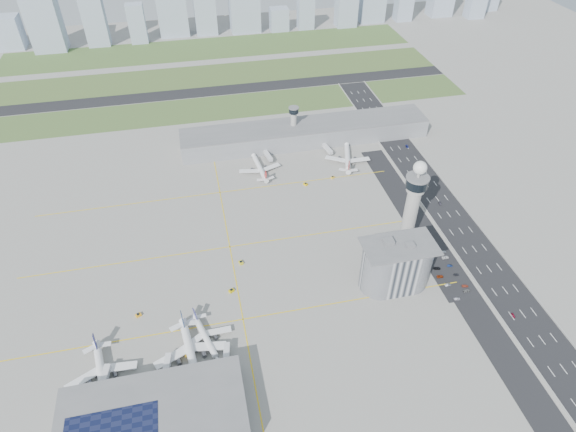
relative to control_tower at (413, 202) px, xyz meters
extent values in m
plane|color=#9B9991|center=(-72.00, -8.00, -35.04)|extent=(1000.00, 1000.00, 0.00)
cube|color=#46632E|center=(-92.00, 217.00, -35.00)|extent=(480.00, 50.00, 0.08)
cube|color=#4B6731|center=(-92.00, 292.00, -35.00)|extent=(480.00, 60.00, 0.08)
cube|color=#496C33|center=(-92.00, 372.00, -35.00)|extent=(480.00, 70.00, 0.08)
cube|color=black|center=(-92.00, 254.00, -34.98)|extent=(480.00, 22.00, 0.10)
cube|color=black|center=(43.00, -8.00, -34.99)|extent=(28.00, 500.00, 0.10)
cube|color=#9E9E99|center=(29.00, -8.00, -34.44)|extent=(0.60, 500.00, 1.20)
cube|color=#9E9E99|center=(57.00, -8.00, -34.44)|extent=(0.60, 500.00, 1.20)
cube|color=black|center=(18.00, -18.00, -35.00)|extent=(18.00, 260.00, 0.08)
cube|color=black|center=(16.00, -30.00, -34.99)|extent=(20.00, 44.00, 0.10)
cube|color=yellow|center=(-112.00, -38.00, -35.04)|extent=(260.00, 0.60, 0.01)
cube|color=yellow|center=(-112.00, 22.00, -35.04)|extent=(260.00, 0.60, 0.01)
cube|color=yellow|center=(-112.00, 82.00, -35.04)|extent=(260.00, 0.60, 0.01)
cube|color=yellow|center=(-112.00, 22.00, -35.04)|extent=(0.60, 260.00, 0.01)
cylinder|color=#ADAAA5|center=(0.00, 0.00, -11.04)|extent=(8.40, 8.40, 48.00)
cylinder|color=#ADAAA5|center=(0.00, 0.00, 10.96)|extent=(11.00, 11.00, 4.00)
cylinder|color=black|center=(0.00, 0.00, 14.96)|extent=(13.00, 13.00, 6.00)
cylinder|color=slate|center=(0.00, 0.00, 18.46)|extent=(14.00, 14.00, 1.00)
cylinder|color=#ADAAA5|center=(0.00, 0.00, 20.96)|extent=(1.60, 1.60, 5.00)
sphere|color=white|center=(0.00, 0.00, 25.46)|extent=(8.00, 8.00, 8.00)
cylinder|color=#ADAAA5|center=(-42.00, 142.00, -21.04)|extent=(5.00, 5.00, 28.00)
cylinder|color=black|center=(-42.00, 142.00, -6.04)|extent=(8.00, 8.00, 4.00)
cylinder|color=slate|center=(-42.00, 142.00, -3.54)|extent=(8.60, 8.60, 0.80)
cube|color=#B2B2B7|center=(-20.00, -30.00, -20.04)|extent=(18.00, 24.00, 30.00)
cylinder|color=#B2B2B7|center=(-29.00, -30.00, -20.04)|extent=(24.00, 24.00, 30.00)
cylinder|color=#B2B2B7|center=(-11.00, -30.00, -20.04)|extent=(24.00, 24.00, 30.00)
cube|color=slate|center=(-20.00, -30.00, -4.64)|extent=(42.00, 24.00, 0.80)
cube|color=slate|center=(-26.00, -27.00, -3.04)|extent=(6.00, 5.00, 3.00)
cube|color=slate|center=(-15.00, -32.00, -3.34)|extent=(5.00, 4.00, 2.40)
cube|color=gray|center=(-32.00, 140.00, -27.54)|extent=(210.00, 32.00, 15.00)
cube|color=slate|center=(-32.00, 140.00, -19.64)|extent=(210.00, 32.00, 0.80)
cube|color=gray|center=(-160.00, -90.00, -29.04)|extent=(84.00, 42.00, 12.00)
cube|color=slate|center=(-160.00, -90.00, -22.64)|extent=(84.00, 42.00, 0.80)
imported|color=silver|center=(11.64, -50.37, -34.39)|extent=(3.98, 1.93, 1.31)
imported|color=gray|center=(11.55, -39.35, -34.39)|extent=(4.14, 2.03, 1.31)
imported|color=#99320F|center=(9.97, -32.03, -34.47)|extent=(4.27, 2.31, 1.14)
imported|color=black|center=(11.19, -25.28, -34.40)|extent=(4.64, 2.44, 1.28)
imported|color=navy|center=(11.14, -17.61, -34.45)|extent=(3.62, 1.89, 1.17)
imported|color=white|center=(12.02, -11.21, -34.42)|extent=(3.85, 1.58, 1.24)
imported|color=gray|center=(20.28, -45.91, -34.47)|extent=(4.17, 2.09, 1.13)
imported|color=#AA3D27|center=(21.15, -42.30, -34.47)|extent=(4.17, 2.26, 1.15)
imported|color=#26272E|center=(20.36, -32.70, -34.48)|extent=(3.48, 1.84, 1.13)
imported|color=navy|center=(20.04, -24.91, -34.49)|extent=(3.45, 1.62, 1.09)
imported|color=white|center=(20.59, -17.67, -34.41)|extent=(4.58, 2.12, 1.27)
imported|color=gray|center=(21.76, -12.58, -34.47)|extent=(4.09, 1.99, 1.15)
imported|color=maroon|center=(36.87, -68.21, -34.49)|extent=(1.80, 3.41, 1.10)
imported|color=black|center=(42.17, 34.28, -34.44)|extent=(1.87, 3.83, 1.21)
imported|color=navy|center=(50.00, 112.07, -34.43)|extent=(2.63, 4.64, 1.22)
imported|color=gray|center=(37.11, 173.80, -34.43)|extent=(2.03, 3.76, 1.21)
cube|color=#9EADC1|center=(-324.58, 423.35, -16.58)|extent=(32.30, 25.84, 36.93)
cube|color=#9EADC1|center=(-276.47, 407.19, -4.86)|extent=(35.81, 28.65, 60.36)
cube|color=#9EADC1|center=(-222.11, 411.66, -1.60)|extent=(25.49, 20.39, 66.89)
cube|color=#9EADC1|center=(-174.68, 409.90, -12.44)|extent=(20.04, 16.03, 45.20)
cube|color=#9EADC1|center=(-131.44, 428.89, -4.43)|extent=(35.76, 28.61, 61.22)
cube|color=#9EADC1|center=(-41.73, 424.32, -3.99)|extent=(36.96, 29.57, 62.11)
cube|color=#9EADC1|center=(1.27, 415.68, -21.17)|extent=(23.01, 18.41, 27.75)
cube|color=#9EADC1|center=(36.28, 415.34, -15.56)|extent=(20.22, 16.18, 38.97)
cube|color=#9EADC1|center=(90.17, 413.29, -11.60)|extent=(26.14, 20.92, 46.89)
camera|label=1|loc=(-123.42, -208.06, 181.85)|focal=30.00mm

